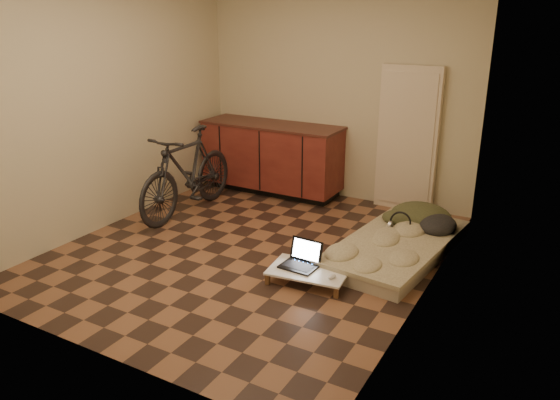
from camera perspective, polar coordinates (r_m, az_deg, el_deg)
The scene contains 10 objects.
room_shell at distance 5.11m, azimuth -3.29°, elevation 8.14°, with size 3.50×4.00×2.60m.
cabinets at distance 7.10m, azimuth -0.86°, elevation 4.48°, with size 1.84×0.62×0.91m.
appliance_panel at distance 6.56m, azimuth 13.20°, elevation 6.17°, with size 0.70×0.10×1.70m, color beige.
bicycle at distance 6.39m, azimuth -9.69°, elevation 3.30°, with size 0.50×1.70×1.10m, color black.
futon at distance 5.51m, azimuth 12.08°, elevation -4.78°, with size 1.05×1.88×0.15m.
clothing_pile at distance 5.92m, azimuth 14.91°, elevation -1.07°, with size 0.68×0.57×0.27m, color #3A3D23, non-canonical shape.
headphones at distance 5.71m, azimuth 12.47°, elevation -2.20°, with size 0.25×0.23×0.16m, color black, non-canonical shape.
lap_desk at distance 4.88m, azimuth 3.03°, elevation -7.39°, with size 0.74×0.53×0.11m.
laptop at distance 4.92m, azimuth 2.25°, elevation -6.32°, with size 0.33×0.30×0.22m.
mouse at distance 4.73m, azimuth 5.42°, elevation -7.96°, with size 0.05×0.09×0.03m, color white.
Camera 1 is at (2.71, -4.22, 2.30)m, focal length 35.00 mm.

